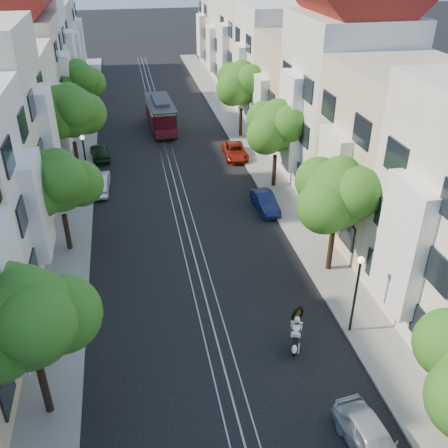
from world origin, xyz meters
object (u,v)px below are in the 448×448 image
tree_w_c (70,112)px  lamp_east (357,284)px  tree_w_b (59,184)px  tree_e_c (277,128)px  parked_car_w_mid (99,183)px  parked_car_e_far (235,151)px  cable_car (161,113)px  parked_car_e_mid (265,202)px  parked_car_w_far (100,152)px  tree_w_a (29,320)px  tree_w_d (79,81)px  sportbike_rider (296,330)px  parked_car_e_near (372,440)px  tree_e_b (339,195)px  lamp_west (85,155)px  tree_e_d (242,84)px

tree_w_c → lamp_east: tree_w_c is taller
tree_w_b → tree_e_c: bearing=22.6°
tree_w_c → parked_car_w_mid: size_ratio=1.75×
tree_w_b → parked_car_e_far: 18.01m
lamp_east → cable_car: size_ratio=0.57×
parked_car_e_far → parked_car_e_mid: bearing=-87.4°
parked_car_w_far → tree_w_c: bearing=56.0°
parked_car_e_far → parked_car_w_mid: bearing=-156.2°
tree_w_a → cable_car: bearing=77.4°
tree_w_a → parked_car_e_mid: 19.85m
tree_w_d → cable_car: tree_w_d is taller
sportbike_rider → parked_car_e_near: size_ratio=0.50×
tree_e_b → parked_car_w_mid: size_ratio=1.65×
tree_w_d → parked_car_e_mid: bearing=-56.7°
parked_car_e_near → parked_car_w_far: 31.84m
tree_w_d → lamp_west: (0.84, -13.98, -1.75)m
tree_w_a → tree_w_d: (-0.00, 34.00, -0.13)m
tree_w_a → lamp_west: bearing=87.6°
tree_w_d → parked_car_e_far: 16.61m
parked_car_w_mid → tree_e_b: bearing=137.8°
parked_car_e_mid → cable_car: bearing=104.7°
lamp_west → tree_e_c: bearing=-8.5°
lamp_east → parked_car_w_mid: size_ratio=1.03×
tree_w_c → parked_car_w_mid: 5.66m
tree_w_b → parked_car_w_far: tree_w_b is taller
parked_car_e_mid → parked_car_w_mid: (-11.18, 5.16, 0.09)m
lamp_west → parked_car_e_mid: 13.26m
tree_e_d → tree_e_b: bearing=-90.0°
cable_car → tree_w_c: bearing=-130.4°
tree_w_a → tree_w_d: size_ratio=1.03×
parked_car_e_far → parked_car_w_mid: (-11.18, -4.34, 0.11)m
tree_w_a → lamp_east: size_ratio=1.61×
tree_e_c → parked_car_w_far: tree_e_c is taller
parked_car_w_far → lamp_west: bearing=75.7°
parked_car_e_near → parked_car_w_far: (-10.00, 30.23, -0.03)m
tree_w_d → lamp_west: size_ratio=1.57×
tree_e_c → cable_car: tree_e_c is taller
parked_car_w_mid → parked_car_e_near: bearing=115.3°
tree_e_b → tree_w_c: size_ratio=0.94×
tree_e_c → tree_w_d: bearing=132.0°
tree_w_c → parked_car_w_far: tree_w_c is taller
tree_w_c → parked_car_e_near: bearing=-66.9°
lamp_west → sportbike_rider: bearing=-62.1°
tree_e_c → lamp_east: 16.10m
tree_w_a → parked_car_w_far: 26.49m
tree_w_d → parked_car_w_far: size_ratio=1.82×
tree_w_a → sportbike_rider: (10.59, 1.64, -3.81)m
parked_car_e_near → parked_car_w_far: bearing=102.1°
parked_car_e_near → parked_car_e_far: size_ratio=0.94×
tree_e_b → tree_w_d: 30.60m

